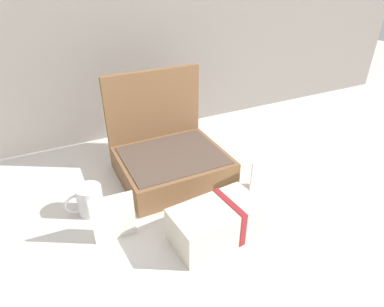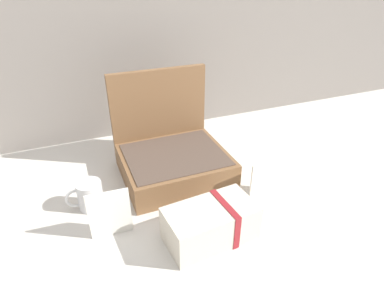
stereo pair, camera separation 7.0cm
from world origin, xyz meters
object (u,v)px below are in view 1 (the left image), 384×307
info_card_left (263,175)px  poster_card_right (114,218)px  coffee_mug (89,200)px  cream_toiletry_bag (217,222)px  open_suitcase (169,156)px

info_card_left → poster_card_right: poster_card_right is taller
coffee_mug → poster_card_right: size_ratio=0.77×
info_card_left → coffee_mug: bearing=156.2°
cream_toiletry_bag → poster_card_right: size_ratio=1.74×
poster_card_right → open_suitcase: bearing=45.7°
info_card_left → poster_card_right: size_ratio=0.86×
cream_toiletry_bag → poster_card_right: (-0.27, 0.13, 0.02)m
info_card_left → open_suitcase: bearing=126.3°
info_card_left → poster_card_right: 0.54m
open_suitcase → coffee_mug: size_ratio=3.17×
info_card_left → poster_card_right: (-0.54, 0.00, 0.01)m
poster_card_right → coffee_mug: bearing=109.6°
coffee_mug → open_suitcase: bearing=17.0°
cream_toiletry_bag → coffee_mug: (-0.32, 0.28, -0.01)m
open_suitcase → cream_toiletry_bag: open_suitcase is taller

